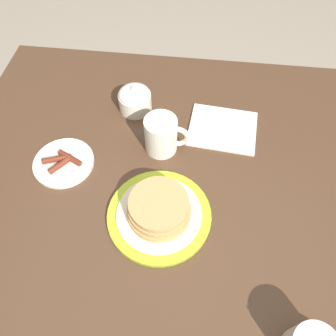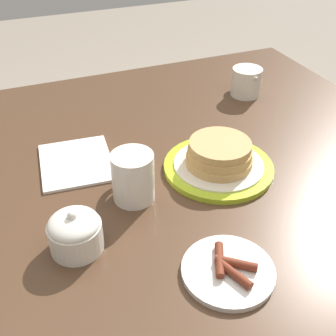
% 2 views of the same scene
% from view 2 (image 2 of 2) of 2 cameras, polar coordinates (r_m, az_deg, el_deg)
% --- Properties ---
extents(dining_table, '(1.13, 1.09, 0.77)m').
position_cam_2_polar(dining_table, '(0.99, 4.47, -5.80)').
color(dining_table, '#4C3321').
rests_on(dining_table, ground_plane).
extents(pancake_plate, '(0.23, 0.23, 0.07)m').
position_cam_2_polar(pancake_plate, '(0.89, 6.92, 1.17)').
color(pancake_plate, '#AAC628').
rests_on(pancake_plate, dining_table).
extents(side_plate_bacon, '(0.15, 0.15, 0.02)m').
position_cam_2_polar(side_plate_bacon, '(0.70, 8.16, -13.52)').
color(side_plate_bacon, silver).
rests_on(side_plate_bacon, dining_table).
extents(coffee_mug, '(0.12, 0.08, 0.10)m').
position_cam_2_polar(coffee_mug, '(0.80, -4.83, -1.02)').
color(coffee_mug, silver).
rests_on(coffee_mug, dining_table).
extents(creamer_pitcher, '(0.12, 0.08, 0.09)m').
position_cam_2_polar(creamer_pitcher, '(1.21, 10.58, 11.47)').
color(creamer_pitcher, silver).
rests_on(creamer_pitcher, dining_table).
extents(sugar_bowl, '(0.09, 0.09, 0.08)m').
position_cam_2_polar(sugar_bowl, '(0.72, -12.48, -8.45)').
color(sugar_bowl, silver).
rests_on(sugar_bowl, dining_table).
extents(napkin, '(0.19, 0.17, 0.01)m').
position_cam_2_polar(napkin, '(0.94, -12.32, 0.77)').
color(napkin, silver).
rests_on(napkin, dining_table).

